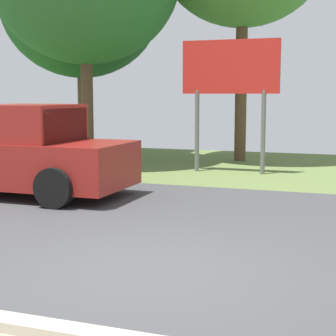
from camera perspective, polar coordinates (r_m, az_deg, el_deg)
ground_plane at (r=9.53m, az=4.35°, el=-5.41°), size 40.00×22.00×0.20m
pickup_truck at (r=12.11m, az=-15.92°, el=1.51°), size 5.20×2.28×1.88m
roadside_billboard at (r=14.86m, az=6.40°, el=9.31°), size 2.60×0.12×3.50m
tree_right_far at (r=20.44m, az=-8.92°, el=16.21°), size 5.58×5.58×7.72m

